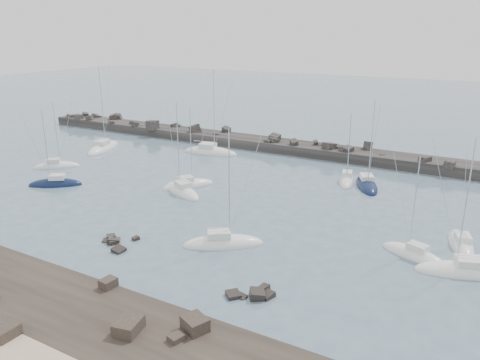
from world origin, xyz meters
name	(u,v)px	position (x,y,z in m)	size (l,w,h in m)	color
ground	(193,222)	(0.00, 0.00, 0.00)	(400.00, 400.00, 0.00)	slate
rock_shelf	(39,312)	(-0.23, -21.97, 0.02)	(140.00, 12.16, 1.91)	#2A231D
rock_cluster_near	(115,243)	(-4.09, -9.10, 0.02)	(4.56, 4.21, 1.28)	black
rock_cluster_far	(255,296)	(14.29, -11.05, 0.08)	(4.24, 3.53, 1.53)	black
breakwater	(271,148)	(-7.72, 37.98, 0.30)	(115.00, 7.11, 5.02)	#292624
sailboat_0	(56,167)	(-34.16, 8.35, 0.14)	(7.12, 6.85, 12.01)	white
sailboat_1	(104,149)	(-36.42, 21.60, 0.15)	(6.46, 11.45, 17.17)	white
sailboat_2	(55,184)	(-26.33, 1.57, 0.15)	(7.90, 6.52, 12.65)	#0E1A3A
sailboat_3	(188,185)	(-8.61, 11.05, 0.14)	(6.64, 7.92, 12.65)	white
sailboat_4	(210,153)	(-16.36, 29.22, 0.15)	(11.16, 5.20, 16.87)	white
sailboat_5	(182,192)	(-7.69, 8.30, 0.15)	(9.02, 6.29, 13.89)	white
sailboat_6	(347,181)	(11.52, 24.78, 0.15)	(4.07, 7.62, 11.73)	white
sailboat_7	(223,244)	(6.46, -3.58, 0.14)	(8.77, 7.32, 13.98)	white
sailboat_8	(367,185)	(14.79, 24.17, 0.14)	(6.24, 9.23, 14.06)	#0E1A3A
sailboat_9	(414,255)	(25.10, 3.83, 0.14)	(7.49, 4.43, 11.47)	white
sailboat_10	(461,244)	(29.09, 9.15, 0.13)	(4.23, 7.74, 11.72)	white
sailboat_11	(464,272)	(29.91, 2.58, 0.13)	(9.58, 5.95, 14.38)	white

